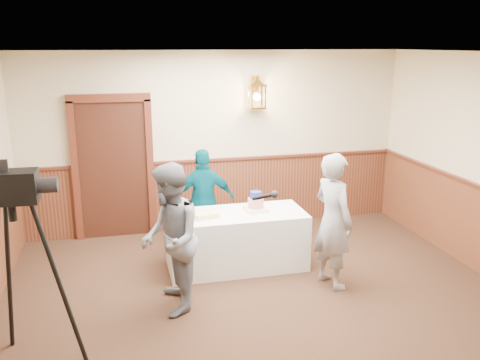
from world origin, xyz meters
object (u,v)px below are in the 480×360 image
at_px(assistant_p, 204,201).
at_px(tiered_cake, 256,203).
at_px(sheet_cake_yellow, 206,215).
at_px(sheet_cake_green, 181,214).
at_px(interviewer, 170,239).
at_px(baker, 333,221).
at_px(tv_camera_rig, 21,284).
at_px(display_table, 236,240).

bearing_deg(assistant_p, tiered_cake, 133.86).
relative_size(tiered_cake, sheet_cake_yellow, 0.95).
distance_m(sheet_cake_green, assistant_p, 0.75).
bearing_deg(tiered_cake, interviewer, -141.91).
relative_size(baker, tv_camera_rig, 0.89).
height_order(interviewer, tv_camera_rig, tv_camera_rig).
relative_size(display_table, sheet_cake_green, 6.10).
bearing_deg(assistant_p, tv_camera_rig, 50.87).
height_order(sheet_cake_green, assistant_p, assistant_p).
distance_m(tiered_cake, sheet_cake_yellow, 0.69).
bearing_deg(baker, display_table, 34.75).
xyz_separation_m(sheet_cake_green, interviewer, (-0.24, -0.97, 0.05)).
height_order(interviewer, assistant_p, interviewer).
height_order(tiered_cake, assistant_p, assistant_p).
xyz_separation_m(interviewer, tv_camera_rig, (-1.39, -0.76, 0.00)).
bearing_deg(assistant_p, display_table, 117.15).
height_order(baker, tv_camera_rig, tv_camera_rig).
xyz_separation_m(tiered_cake, sheet_cake_yellow, (-0.68, -0.07, -0.07)).
bearing_deg(assistant_p, interviewer, 69.65).
relative_size(tiered_cake, sheet_cake_green, 0.99).
distance_m(interviewer, tv_camera_rig, 1.58).
relative_size(display_table, tv_camera_rig, 0.96).
relative_size(interviewer, tv_camera_rig, 0.90).
relative_size(display_table, tiered_cake, 6.17).
xyz_separation_m(interviewer, assistant_p, (0.65, 1.60, -0.10)).
bearing_deg(tiered_cake, sheet_cake_green, 179.38).
bearing_deg(baker, sheet_cake_yellow, 45.59).
bearing_deg(display_table, tv_camera_rig, -144.09).
xyz_separation_m(tiered_cake, assistant_p, (-0.58, 0.64, -0.11)).
bearing_deg(interviewer, assistant_p, 160.91).
relative_size(baker, assistant_p, 1.12).
distance_m(tiered_cake, sheet_cake_green, 0.99).
bearing_deg(baker, assistant_p, 25.24).
distance_m(baker, tv_camera_rig, 3.48).
height_order(assistant_p, tv_camera_rig, tv_camera_rig).
relative_size(sheet_cake_green, tv_camera_rig, 0.16).
distance_m(sheet_cake_yellow, tv_camera_rig, 2.54).
bearing_deg(sheet_cake_yellow, tiered_cake, 6.24).
height_order(display_table, assistant_p, assistant_p).
bearing_deg(sheet_cake_green, tv_camera_rig, -133.28).
bearing_deg(sheet_cake_green, assistant_p, 57.08).
distance_m(interviewer, assistant_p, 1.73).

